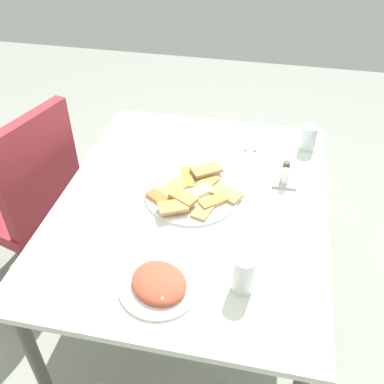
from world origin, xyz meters
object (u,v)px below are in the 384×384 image
dining_table (192,215)px  fork (260,139)px  soda_can (243,274)px  paper_napkin (255,140)px  dining_chair (27,193)px  pide_platter (193,193)px  salad_plate_greens (159,284)px  spoon (251,138)px  condiment_caddy (285,177)px  drinking_glass (309,138)px

dining_table → fork: size_ratio=6.63×
soda_can → paper_napkin: 0.81m
dining_chair → pide_platter: size_ratio=2.56×
salad_plate_greens → paper_napkin: salad_plate_greens is taller
spoon → condiment_caddy: (-0.28, -0.15, 0.02)m
salad_plate_greens → fork: salad_plate_greens is taller
drinking_glass → paper_napkin: bearing=84.7°
salad_plate_greens → condiment_caddy: size_ratio=2.49×
dining_chair → condiment_caddy: (0.07, -1.07, 0.21)m
condiment_caddy → spoon: bearing=28.9°
paper_napkin → spoon: 0.02m
dining_table → dining_chair: size_ratio=1.28×
dining_chair → drinking_glass: bearing=-74.5°
dining_table → drinking_glass: (0.43, -0.40, 0.12)m
dining_chair → salad_plate_greens: (-0.51, -0.74, 0.20)m
soda_can → paper_napkin: bearing=2.6°
condiment_caddy → pide_platter: bearing=114.6°
pide_platter → condiment_caddy: (0.15, -0.32, 0.01)m
dining_table → fork: bearing=-24.0°
dining_chair → condiment_caddy: 1.09m
salad_plate_greens → paper_napkin: size_ratio=1.65×
salad_plate_greens → fork: 0.88m
pide_platter → salad_plate_greens: size_ratio=1.53×
soda_can → pide_platter: bearing=30.5°
paper_napkin → condiment_caddy: 0.31m
dining_table → fork: (0.45, -0.20, 0.07)m
dining_table → condiment_caddy: bearing=-60.6°
pide_platter → soda_can: soda_can is taller
fork → paper_napkin: bearing=98.7°
dining_chair → fork: (0.34, -0.95, 0.19)m
dining_table → condiment_caddy: 0.38m
salad_plate_greens → soda_can: 0.24m
soda_can → salad_plate_greens: bearing=102.0°
fork → dining_chair: bearing=118.4°
dining_chair → paper_napkin: bearing=-70.0°
condiment_caddy → paper_napkin: bearing=26.0°
dining_table → pide_platter: (0.03, 0.00, 0.08)m
dining_table → condiment_caddy: condiment_caddy is taller
paper_napkin → dining_table: bearing=157.9°
pide_platter → fork: size_ratio=2.03×
pide_platter → dining_table: bearing=-173.6°
condiment_caddy → fork: bearing=22.9°
dining_chair → salad_plate_greens: size_ratio=3.91×
pide_platter → drinking_glass: bearing=-45.1°
drinking_glass → condiment_caddy: size_ratio=1.08×
dining_chair → salad_plate_greens: 0.92m
drinking_glass → spoon: drinking_glass is taller
drinking_glass → fork: (0.02, 0.20, -0.05)m
dining_table → paper_napkin: (0.45, -0.18, 0.07)m
paper_napkin → spoon: (0.00, 0.02, 0.00)m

